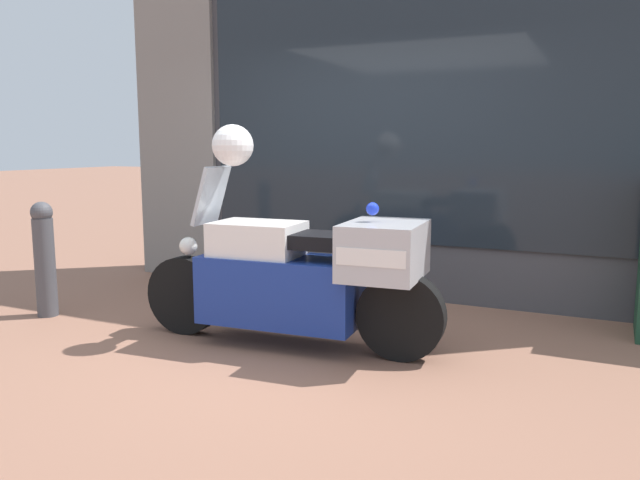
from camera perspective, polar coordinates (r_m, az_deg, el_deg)
name	(u,v)px	position (r m, az deg, el deg)	size (l,w,h in m)	color
ground_plane	(290,348)	(4.64, -2.76, -9.87)	(60.00, 60.00, 0.00)	#8E604C
shop_building	(344,88)	(6.41, 2.21, 13.76)	(5.71, 0.55, 4.07)	#424247
window_display	(425,246)	(6.22, 9.54, -0.58)	(4.26, 0.30, 2.08)	slate
paramedic_motorcycle	(303,274)	(4.53, -1.59, -3.15)	(2.35, 0.70, 1.32)	black
white_helmet	(233,145)	(4.67, -7.98, 8.57)	(0.31, 0.31, 0.31)	white
street_bollard	(45,257)	(5.88, -23.88, -1.44)	(0.18, 0.18, 1.00)	#47474C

